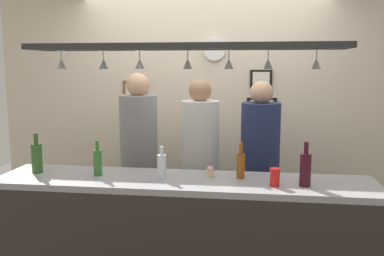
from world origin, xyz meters
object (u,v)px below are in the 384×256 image
Objects in this scene: cupcake at (210,172)px; wall_clock at (215,50)px; picture_frame_lower_pair at (262,107)px; picture_frame_upper_small at (261,79)px; person_middle_white_patterned_shirt at (200,155)px; bottle_beer_amber_tall at (241,164)px; bottle_wine_dark_red at (305,169)px; person_right_navy_shirt at (260,158)px; drink_can at (275,177)px; bottle_beer_green_import at (98,162)px; picture_frame_caricature at (135,97)px; bottle_champagne_green at (37,157)px; bottle_soda_clear at (162,166)px; person_left_grey_shirt at (139,150)px.

cupcake is 0.35× the size of wall_clock.
picture_frame_upper_small is (-0.01, 0.00, 0.28)m from picture_frame_lower_pair.
bottle_beer_amber_tall is at bearing -61.65° from person_middle_white_patterned_shirt.
bottle_wine_dark_red is 1.15× the size of bottle_beer_amber_tall.
person_right_navy_shirt is 7.69× the size of wall_clock.
bottle_wine_dark_red reaches higher than drink_can.
bottle_beer_green_import is 1.28m from drink_can.
cupcake is 1.66m from picture_frame_caricature.
cupcake is (-0.45, 0.18, -0.03)m from drink_can.
bottle_champagne_green is at bearing 177.72° from bottle_beer_green_import.
wall_clock reaches higher than drink_can.
bottle_soda_clear is at bearing -1.96° from bottle_champagne_green.
person_right_navy_shirt is 4.98× the size of picture_frame_caricature.
bottle_beer_amber_tall is (1.04, 0.06, -0.00)m from bottle_beer_green_import.
wall_clock reaches higher than cupcake.
picture_frame_upper_small reaches higher than bottle_beer_green_import.
bottle_beer_green_import reaches higher than bottle_soda_clear.
picture_frame_upper_small is (0.01, 0.64, 0.67)m from person_right_navy_shirt.
bottle_soda_clear reaches higher than cupcake.
person_right_navy_shirt is at bearing -54.09° from wall_clock.
bottle_champagne_green is (-1.96, 0.09, 0.00)m from bottle_wine_dark_red.
bottle_soda_clear is at bearing -67.70° from picture_frame_caricature.
wall_clock is (-0.46, 0.63, 0.96)m from person_right_navy_shirt.
bottle_wine_dark_red is 1.84m from wall_clock.
bottle_champagne_green is (-0.96, 0.03, 0.03)m from bottle_soda_clear.
picture_frame_caricature reaches higher than bottle_beer_green_import.
bottle_champagne_green is 1.31m from cupcake.
person_left_grey_shirt reaches higher than bottle_wine_dark_red.
picture_frame_caricature is at bearing 180.00° from picture_frame_upper_small.
bottle_beer_green_import is 0.87× the size of bottle_champagne_green.
picture_frame_lower_pair is (0.74, 1.41, 0.30)m from bottle_soda_clear.
wall_clock is at bearing 93.51° from cupcake.
picture_frame_caricature reaches higher than picture_frame_lower_pair.
person_right_navy_shirt is at bearing 46.90° from bottle_soda_clear.
person_middle_white_patterned_shirt is at bearing 48.34° from bottle_beer_green_import.
picture_frame_lower_pair is at bearing 0.74° from wall_clock.
person_left_grey_shirt is 0.56m from person_middle_white_patterned_shirt.
picture_frame_lower_pair is at bearing 38.78° from bottle_champagne_green.
picture_frame_lower_pair is 1.32m from picture_frame_caricature.
bottle_soda_clear is at bearing -100.50° from wall_clock.
cupcake is at bearing 5.36° from bottle_beer_green_import.
bottle_wine_dark_red is 1.15× the size of bottle_beer_green_import.
picture_frame_upper_small is at bearing 73.44° from cupcake.
picture_frame_upper_small reaches higher than picture_frame_caricature.
drink_can is (0.07, -0.86, 0.06)m from person_right_navy_shirt.
person_left_grey_shirt is 1.16m from bottle_beer_amber_tall.
picture_frame_upper_small is (0.54, 0.64, 0.66)m from person_middle_white_patterned_shirt.
drink_can is (-0.20, -0.03, -0.06)m from bottle_wine_dark_red.
person_right_navy_shirt reaches higher than bottle_beer_green_import.
picture_frame_caricature is at bearing 180.00° from picture_frame_lower_pair.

